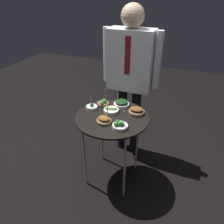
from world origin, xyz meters
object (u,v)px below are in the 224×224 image
bowl_broccoli_near_rim (120,125)px  bowl_roast_center (136,111)px  bowl_roast_front_right (104,120)px  bowl_broccoli_mid_right (92,107)px  bowl_broccoli_back_left (103,103)px  waiter_figure (131,68)px  bowl_asparagus_far_rim (111,110)px  serving_cart (112,121)px  bowl_spinach_front_left (121,103)px

bowl_broccoli_near_rim → bowl_roast_center: 0.30m
bowl_roast_front_right → bowl_broccoli_mid_right: (-0.22, 0.19, -0.01)m
bowl_broccoli_back_left → bowl_broccoli_mid_right: (-0.08, -0.11, -0.00)m
bowl_broccoli_back_left → waiter_figure: size_ratio=0.10×
bowl_broccoli_near_rim → bowl_broccoli_mid_right: bowl_broccoli_near_rim is taller
bowl_asparagus_far_rim → waiter_figure: 0.55m
bowl_roast_front_right → waiter_figure: (0.03, 0.66, 0.29)m
bowl_broccoli_back_left → bowl_roast_front_right: 0.34m
bowl_roast_front_right → serving_cart: bearing=76.7°
waiter_figure → bowl_asparagus_far_rim: bearing=-95.5°
bowl_broccoli_back_left → waiter_figure: (0.18, 0.35, 0.29)m
bowl_broccoli_near_rim → bowl_roast_front_right: bearing=170.1°
bowl_broccoli_back_left → bowl_roast_front_right: bearing=-64.8°
serving_cart → bowl_broccoli_back_left: bearing=133.5°
bowl_spinach_front_left → waiter_figure: (-0.01, 0.29, 0.29)m
serving_cart → bowl_roast_front_right: bowl_roast_front_right is taller
bowl_broccoli_back_left → bowl_roast_front_right: same height
waiter_figure → serving_cart: bearing=-90.4°
bowl_roast_front_right → bowl_broccoli_back_left: bearing=115.2°
bowl_broccoli_back_left → bowl_broccoli_mid_right: bowl_broccoli_back_left is taller
bowl_roast_front_right → bowl_spinach_front_left: size_ratio=1.06×
bowl_asparagus_far_rim → bowl_broccoli_mid_right: size_ratio=1.01×
bowl_roast_front_right → waiter_figure: 0.72m
bowl_broccoli_near_rim → bowl_spinach_front_left: (-0.13, 0.39, 0.00)m
bowl_asparagus_far_rim → bowl_roast_center: bearing=14.2°
bowl_broccoli_near_rim → bowl_broccoli_back_left: size_ratio=1.04×
bowl_roast_front_right → bowl_broccoli_mid_right: 0.29m
bowl_spinach_front_left → bowl_roast_center: bearing=-28.2°
serving_cart → bowl_roast_front_right: bearing=-103.3°
bowl_asparagus_far_rim → bowl_spinach_front_left: bowl_spinach_front_left is taller
bowl_roast_front_right → bowl_roast_center: bowl_roast_front_right is taller
bowl_roast_front_right → bowl_spinach_front_left: 0.37m
bowl_broccoli_back_left → bowl_roast_center: (0.37, -0.04, 0.00)m
bowl_broccoli_near_rim → waiter_figure: 0.76m
bowl_spinach_front_left → bowl_roast_center: (0.19, -0.10, 0.00)m
bowl_asparagus_far_rim → waiter_figure: waiter_figure is taller
bowl_asparagus_far_rim → bowl_broccoli_near_rim: bearing=-52.8°
bowl_roast_center → waiter_figure: bearing=116.3°
bowl_broccoli_back_left → waiter_figure: waiter_figure is taller
serving_cart → bowl_spinach_front_left: bowl_spinach_front_left is taller
bowl_spinach_front_left → waiter_figure: size_ratio=0.09×
serving_cart → bowl_roast_center: bearing=34.8°
bowl_roast_center → bowl_broccoli_mid_right: bearing=-171.1°
bowl_roast_front_right → bowl_broccoli_mid_right: bowl_roast_front_right is taller
bowl_broccoli_near_rim → bowl_spinach_front_left: bowl_broccoli_near_rim is taller
bowl_roast_front_right → bowl_spinach_front_left: bearing=84.1°
bowl_asparagus_far_rim → bowl_roast_center: 0.25m
bowl_spinach_front_left → bowl_roast_front_right: bearing=-95.9°
serving_cart → bowl_broccoli_near_rim: (0.13, -0.15, 0.08)m
bowl_asparagus_far_rim → waiter_figure: (0.04, 0.46, 0.30)m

